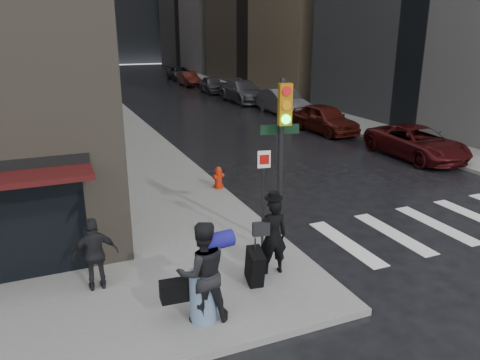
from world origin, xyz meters
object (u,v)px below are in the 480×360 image
object	(u,v)px
man_overcoat	(269,241)
parked_car_0	(416,142)
parked_car_4	(212,85)
parked_car_6	(181,73)
parked_car_3	(243,91)
parked_car_5	(189,79)
man_greycoat	(95,254)
man_jeans	(202,272)
parked_car_1	(325,119)
fire_hydrant	(218,178)
parked_car_2	(283,102)
traffic_light	(281,143)

from	to	relation	value
man_overcoat	parked_car_0	world-z (taller)	man_overcoat
parked_car_4	parked_car_6	size ratio (longest dim) A/B	0.83
parked_car_3	parked_car_4	xyz separation A→B (m)	(-0.37, 6.20, -0.10)
parked_car_5	parked_car_6	size ratio (longest dim) A/B	0.82
man_greycoat	parked_car_5	size ratio (longest dim) A/B	0.39
man_jeans	man_overcoat	bearing A→B (deg)	-146.94
man_jeans	parked_car_6	world-z (taller)	man_jeans
parked_car_0	parked_car_1	size ratio (longest dim) A/B	1.10
man_jeans	parked_car_1	size ratio (longest dim) A/B	0.44
fire_hydrant	parked_car_5	xyz separation A→B (m)	(8.67, 31.87, 0.20)
man_greycoat	parked_car_6	xyz separation A→B (m)	(14.34, 43.38, -0.25)
parked_car_3	fire_hydrant	bearing A→B (deg)	-116.37
parked_car_5	parked_car_6	xyz separation A→B (m)	(0.91, 6.20, 0.02)
parked_car_0	parked_car_5	distance (m)	31.00
parked_car_0	parked_car_4	xyz separation A→B (m)	(-0.78, 24.78, 0.02)
man_jeans	parked_car_3	bearing A→B (deg)	-110.49
man_overcoat	man_jeans	xyz separation A→B (m)	(-1.94, -1.06, 0.19)
man_jeans	man_greycoat	distance (m)	2.63
fire_hydrant	parked_car_1	world-z (taller)	parked_car_1
man_greycoat	parked_car_2	xyz separation A→B (m)	(14.36, 18.60, -0.14)
man_jeans	parked_car_0	bearing A→B (deg)	-143.08
parked_car_0	parked_car_6	bearing A→B (deg)	91.01
fire_hydrant	parked_car_2	xyz separation A→B (m)	(9.60, 13.28, 0.33)
traffic_light	parked_car_0	xyz separation A→B (m)	(10.02, 5.97, -2.22)
parked_car_3	parked_car_0	bearing A→B (deg)	-89.49
parked_car_4	parked_car_5	world-z (taller)	parked_car_4
parked_car_3	parked_car_5	xyz separation A→B (m)	(-0.67, 12.39, -0.14)
traffic_light	parked_car_1	xyz separation A→B (m)	(9.21, 12.17, -2.14)
man_jeans	parked_car_6	size ratio (longest dim) A/B	0.40
parked_car_4	parked_car_5	size ratio (longest dim) A/B	1.02
man_jeans	parked_car_3	distance (m)	29.49
man_greycoat	parked_car_1	bearing A→B (deg)	-136.84
parked_car_2	parked_car_5	xyz separation A→B (m)	(-0.92, 18.59, -0.13)
fire_hydrant	parked_car_5	world-z (taller)	parked_car_5
parked_car_5	parked_car_6	world-z (taller)	parked_car_6
parked_car_1	parked_car_0	bearing A→B (deg)	-85.83
man_greycoat	parked_car_0	size ratio (longest dim) A/B	0.32
parked_car_1	parked_car_3	distance (m)	12.40
fire_hydrant	parked_car_2	bearing A→B (deg)	54.15
man_greycoat	parked_car_0	distance (m)	15.79
parked_car_4	parked_car_5	bearing A→B (deg)	96.88
parked_car_4	parked_car_5	distance (m)	6.20
man_greycoat	parked_car_2	bearing A→B (deg)	-126.64
parked_car_4	parked_car_5	xyz separation A→B (m)	(-0.29, 6.20, -0.04)
man_overcoat	parked_car_3	world-z (taller)	man_overcoat
man_greycoat	fire_hydrant	xyz separation A→B (m)	(4.76, 5.31, -0.47)
man_jeans	parked_car_6	xyz separation A→B (m)	(12.62, 45.35, -0.46)
parked_car_6	man_greycoat	bearing A→B (deg)	-105.33
man_overcoat	fire_hydrant	world-z (taller)	man_overcoat
man_greycoat	parked_car_5	distance (m)	39.54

